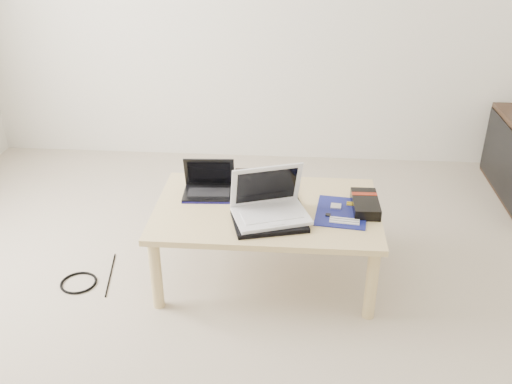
# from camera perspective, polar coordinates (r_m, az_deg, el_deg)

# --- Properties ---
(ground) EXTENTS (4.00, 4.00, 0.00)m
(ground) POSITION_cam_1_polar(r_m,az_deg,el_deg) (2.64, -2.24, -14.30)
(ground) COLOR #C1B09D
(ground) RESTS_ON ground
(coffee_table) EXTENTS (1.10, 0.70, 0.40)m
(coffee_table) POSITION_cam_1_polar(r_m,az_deg,el_deg) (2.83, 1.07, -2.38)
(coffee_table) COLOR tan
(coffee_table) RESTS_ON ground
(book) EXTENTS (0.30, 0.25, 0.03)m
(book) POSITION_cam_1_polar(r_m,az_deg,el_deg) (3.03, 0.50, 1.20)
(book) COLOR black
(book) RESTS_ON coffee_table
(netbook) EXTENTS (0.27, 0.20, 0.18)m
(netbook) POSITION_cam_1_polar(r_m,az_deg,el_deg) (2.92, -4.73, 0.55)
(netbook) COLOR black
(netbook) RESTS_ON coffee_table
(tablet) EXTENTS (0.30, 0.26, 0.01)m
(tablet) POSITION_cam_1_polar(r_m,az_deg,el_deg) (2.84, 1.71, -0.91)
(tablet) COLOR black
(tablet) RESTS_ON coffee_table
(remote) EXTENTS (0.08, 0.21, 0.02)m
(remote) POSITION_cam_1_polar(r_m,az_deg,el_deg) (2.79, 3.71, -1.45)
(remote) COLOR #B8B8BD
(remote) RESTS_ON coffee_table
(neoprene_sleeve) EXTENTS (0.38, 0.32, 0.02)m
(neoprene_sleeve) POSITION_cam_1_polar(r_m,az_deg,el_deg) (2.67, 1.33, -2.94)
(neoprene_sleeve) COLOR black
(neoprene_sleeve) RESTS_ON coffee_table
(white_laptop) EXTENTS (0.40, 0.34, 0.24)m
(white_laptop) POSITION_cam_1_polar(r_m,az_deg,el_deg) (2.68, 1.35, -1.33)
(white_laptop) COLOR silver
(white_laptop) RESTS_ON neoprene_sleeve
(motherboard) EXTENTS (0.27, 0.33, 0.01)m
(motherboard) POSITION_cam_1_polar(r_m,az_deg,el_deg) (2.78, 8.57, -1.99)
(motherboard) COLOR #0D1456
(motherboard) RESTS_ON coffee_table
(gpu_box) EXTENTS (0.13, 0.25, 0.06)m
(gpu_box) POSITION_cam_1_polar(r_m,az_deg,el_deg) (2.83, 10.87, -1.18)
(gpu_box) COLOR black
(gpu_box) RESTS_ON coffee_table
(cable_coil) EXTENTS (0.10, 0.10, 0.01)m
(cable_coil) POSITION_cam_1_polar(r_m,az_deg,el_deg) (2.77, -0.05, -1.71)
(cable_coil) COLOR black
(cable_coil) RESTS_ON coffee_table
(floor_cable_coil) EXTENTS (0.23, 0.23, 0.01)m
(floor_cable_coil) POSITION_cam_1_polar(r_m,az_deg,el_deg) (3.08, -17.32, -8.66)
(floor_cable_coil) COLOR black
(floor_cable_coil) RESTS_ON ground
(floor_cable_trail) EXTENTS (0.07, 0.37, 0.01)m
(floor_cable_trail) POSITION_cam_1_polar(r_m,az_deg,el_deg) (3.10, -14.36, -7.99)
(floor_cable_trail) COLOR black
(floor_cable_trail) RESTS_ON ground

